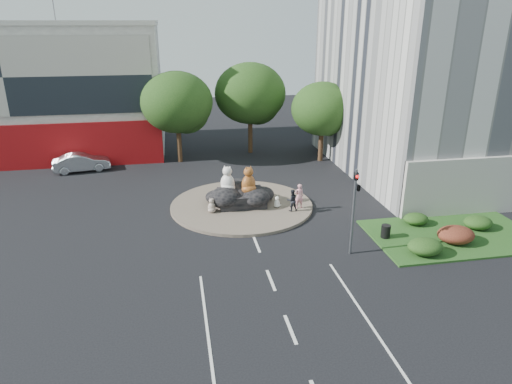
# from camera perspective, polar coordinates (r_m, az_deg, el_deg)

# --- Properties ---
(ground) EXTENTS (120.00, 120.00, 0.00)m
(ground) POSITION_cam_1_polar(r_m,az_deg,el_deg) (23.58, 1.88, -10.97)
(ground) COLOR black
(ground) RESTS_ON ground
(roundabout_island) EXTENTS (10.00, 10.00, 0.20)m
(roundabout_island) POSITION_cam_1_polar(r_m,az_deg,el_deg) (32.34, -1.81, -1.66)
(roundabout_island) COLOR brown
(roundabout_island) RESTS_ON ground
(rock_plinth) EXTENTS (3.20, 2.60, 0.90)m
(rock_plinth) POSITION_cam_1_polar(r_m,az_deg,el_deg) (32.14, -1.82, -0.75)
(rock_plinth) COLOR black
(rock_plinth) RESTS_ON roundabout_island
(shophouse_block) EXTENTS (25.20, 12.30, 17.40)m
(shophouse_block) POSITION_cam_1_polar(r_m,az_deg,el_deg) (49.85, -26.66, 11.37)
(shophouse_block) COLOR silver
(shophouse_block) RESTS_ON ground
(grass_verge) EXTENTS (10.00, 6.00, 0.12)m
(grass_verge) POSITION_cam_1_polar(r_m,az_deg,el_deg) (30.48, 23.34, -4.97)
(grass_verge) COLOR #1A4416
(grass_verge) RESTS_ON ground
(tree_left) EXTENTS (6.46, 6.46, 8.27)m
(tree_left) POSITION_cam_1_polar(r_m,az_deg,el_deg) (42.29, -9.75, 10.65)
(tree_left) COLOR #382314
(tree_left) RESTS_ON ground
(tree_mid) EXTENTS (6.84, 6.84, 8.76)m
(tree_mid) POSITION_cam_1_polar(r_m,az_deg,el_deg) (44.83, -0.66, 11.89)
(tree_mid) COLOR #382314
(tree_mid) RESTS_ON ground
(tree_right) EXTENTS (5.70, 5.70, 7.30)m
(tree_right) POSITION_cam_1_polar(r_m,az_deg,el_deg) (42.59, 8.37, 9.94)
(tree_right) COLOR #382314
(tree_right) RESTS_ON ground
(hedge_near_green) EXTENTS (2.00, 1.60, 0.90)m
(hedge_near_green) POSITION_cam_1_polar(r_m,az_deg,el_deg) (27.23, 20.41, -6.42)
(hedge_near_green) COLOR #163611
(hedge_near_green) RESTS_ON grass_verge
(hedge_red) EXTENTS (2.20, 1.76, 0.99)m
(hedge_red) POSITION_cam_1_polar(r_m,az_deg,el_deg) (29.25, 23.71, -4.91)
(hedge_red) COLOR #471613
(hedge_red) RESTS_ON grass_verge
(hedge_mid_green) EXTENTS (1.80, 1.44, 0.81)m
(hedge_mid_green) POSITION_cam_1_polar(r_m,az_deg,el_deg) (31.78, 26.01, -3.44)
(hedge_mid_green) COLOR #163611
(hedge_mid_green) RESTS_ON grass_verge
(hedge_back_green) EXTENTS (1.60, 1.28, 0.72)m
(hedge_back_green) POSITION_cam_1_polar(r_m,az_deg,el_deg) (30.94, 19.35, -3.19)
(hedge_back_green) COLOR #163611
(hedge_back_green) RESTS_ON grass_verge
(traffic_light) EXTENTS (0.44, 1.24, 5.00)m
(traffic_light) POSITION_cam_1_polar(r_m,az_deg,el_deg) (25.15, 12.44, -0.20)
(traffic_light) COLOR #595B60
(traffic_light) RESTS_ON ground
(street_lamp) EXTENTS (2.34, 0.22, 8.06)m
(street_lamp) POSITION_cam_1_polar(r_m,az_deg,el_deg) (33.43, 21.04, 5.74)
(street_lamp) COLOR #595B60
(street_lamp) RESTS_ON ground
(cat_white) EXTENTS (1.50, 1.44, 1.94)m
(cat_white) POSITION_cam_1_polar(r_m,az_deg,el_deg) (31.73, -3.59, 1.66)
(cat_white) COLOR silver
(cat_white) RESTS_ON rock_plinth
(cat_tabby) EXTENTS (1.50, 1.43, 1.95)m
(cat_tabby) POSITION_cam_1_polar(r_m,az_deg,el_deg) (31.51, -0.94, 1.58)
(cat_tabby) COLOR #C45C28
(cat_tabby) RESTS_ON rock_plinth
(kitten_calico) EXTENTS (0.72, 0.65, 1.03)m
(kitten_calico) POSITION_cam_1_polar(r_m,az_deg,el_deg) (30.89, -5.57, -1.62)
(kitten_calico) COLOR white
(kitten_calico) RESTS_ON roundabout_island
(kitten_white) EXTENTS (0.65, 0.66, 0.83)m
(kitten_white) POSITION_cam_1_polar(r_m,az_deg,el_deg) (31.63, 2.64, -1.19)
(kitten_white) COLOR white
(kitten_white) RESTS_ON roundabout_island
(pedestrian_pink) EXTENTS (0.69, 0.50, 1.75)m
(pedestrian_pink) POSITION_cam_1_polar(r_m,az_deg,el_deg) (31.45, 5.41, -0.50)
(pedestrian_pink) COLOR pink
(pedestrian_pink) RESTS_ON roundabout_island
(pedestrian_dark) EXTENTS (0.78, 0.63, 1.54)m
(pedestrian_dark) POSITION_cam_1_polar(r_m,az_deg,el_deg) (30.96, 4.52, -1.02)
(pedestrian_dark) COLOR black
(pedestrian_dark) RESTS_ON roundabout_island
(parked_car) EXTENTS (4.98, 2.53, 1.57)m
(parked_car) POSITION_cam_1_polar(r_m,az_deg,el_deg) (42.64, -20.97, 3.48)
(parked_car) COLOR #B6B9BF
(parked_car) RESTS_ON ground
(litter_bin) EXTENTS (0.69, 0.69, 0.79)m
(litter_bin) POSITION_cam_1_polar(r_m,az_deg,el_deg) (28.53, 15.91, -4.74)
(litter_bin) COLOR black
(litter_bin) RESTS_ON grass_verge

